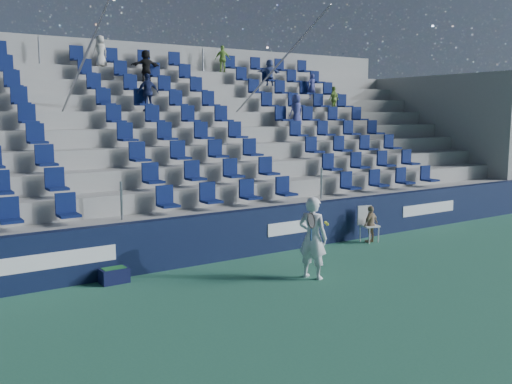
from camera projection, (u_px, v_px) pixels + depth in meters
ground at (321, 287)px, 12.05m from camera, size 70.00×70.00×0.00m
sponsor_wall at (242, 234)px, 14.56m from camera, size 24.00×0.32×1.20m
grandstand at (158, 160)px, 18.55m from camera, size 24.00×8.17×6.63m
tennis_player at (313, 238)px, 12.60m from camera, size 0.74×0.79×1.84m
line_judge_chair at (367, 221)px, 16.32m from camera, size 0.54×0.55×1.03m
line_judge at (371, 224)px, 16.19m from camera, size 0.66×0.38×1.05m
ball_bin at (114, 275)px, 12.35m from camera, size 0.60×0.40×0.34m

